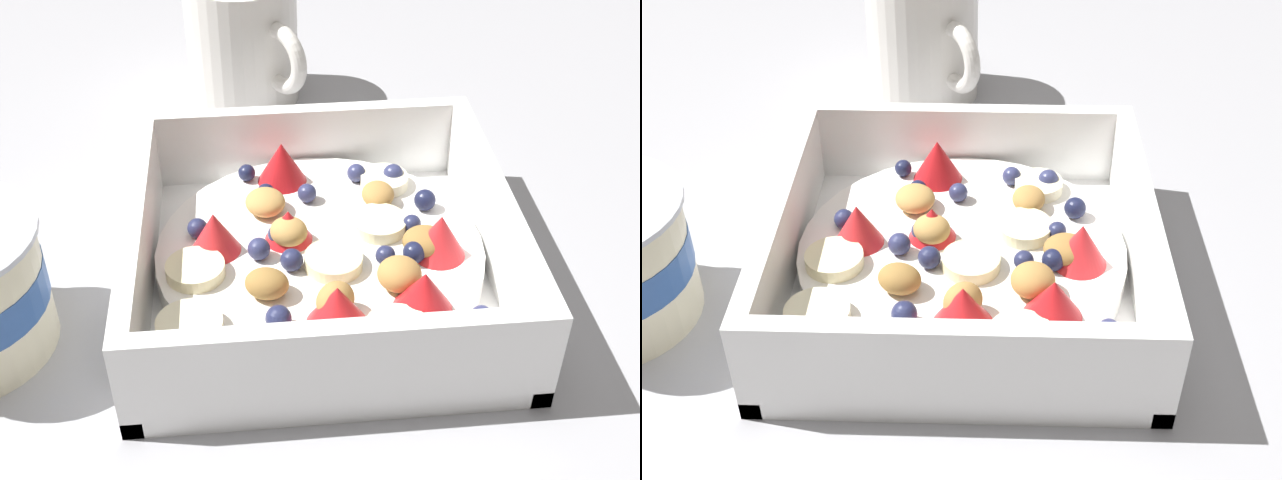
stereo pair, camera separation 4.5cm
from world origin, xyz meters
TOP-DOWN VIEW (x-y plane):
  - ground_plane at (0.00, 0.00)m, footprint 2.40×2.40m
  - fruit_bowl at (0.02, -0.02)m, footprint 0.20×0.20m
  - coffee_mug at (0.24, 0.02)m, footprint 0.10×0.08m

SIDE VIEW (x-z plane):
  - ground_plane at x=0.00m, z-range 0.00..0.00m
  - fruit_bowl at x=0.02m, z-range -0.01..0.05m
  - coffee_mug at x=0.24m, z-range 0.00..0.09m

